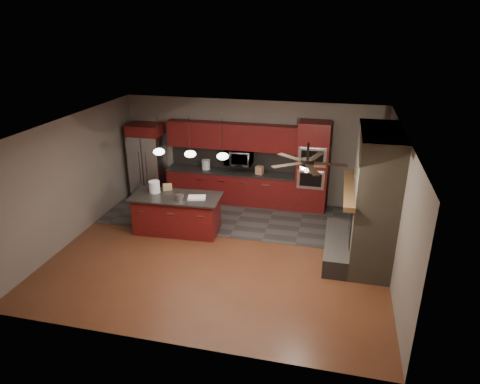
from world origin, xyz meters
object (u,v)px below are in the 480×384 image
(white_bucket, at_px, (154,187))
(cardboard_box, at_px, (167,187))
(refrigerator, at_px, (148,161))
(counter_bucket, at_px, (206,165))
(kitchen_island, at_px, (177,214))
(counter_box, at_px, (260,170))
(paint_tray, at_px, (197,198))
(paint_can, at_px, (180,197))
(microwave, at_px, (239,157))
(oven_tower, at_px, (312,167))

(white_bucket, relative_size, cardboard_box, 1.32)
(refrigerator, xyz_separation_m, counter_bucket, (1.69, 0.08, -0.02))
(kitchen_island, height_order, white_bucket, white_bucket)
(kitchen_island, xyz_separation_m, counter_box, (1.61, 1.99, 0.54))
(white_bucket, bearing_deg, paint_tray, -6.24)
(white_bucket, xyz_separation_m, paint_can, (0.74, -0.28, -0.08))
(microwave, distance_m, refrigerator, 2.62)
(white_bucket, xyz_separation_m, counter_box, (2.18, 1.90, -0.05))
(refrigerator, xyz_separation_m, white_bucket, (1.02, -1.86, 0.01))
(oven_tower, relative_size, microwave, 3.25)
(cardboard_box, bearing_deg, microwave, 26.64)
(oven_tower, bearing_deg, counter_bucket, 179.85)
(microwave, distance_m, cardboard_box, 2.24)
(refrigerator, distance_m, white_bucket, 2.13)
(oven_tower, relative_size, paint_tray, 6.00)
(microwave, bearing_deg, oven_tower, -1.66)
(white_bucket, distance_m, paint_can, 0.79)
(oven_tower, xyz_separation_m, cardboard_box, (-3.33, -1.70, -0.20))
(oven_tower, height_order, white_bucket, oven_tower)
(white_bucket, relative_size, paint_tray, 0.71)
(counter_bucket, bearing_deg, paint_can, -88.27)
(kitchen_island, bearing_deg, counter_box, 48.10)
(refrigerator, distance_m, kitchen_island, 2.59)
(microwave, bearing_deg, kitchen_island, -115.88)
(kitchen_island, xyz_separation_m, counter_bucket, (0.10, 2.04, 0.57))
(microwave, xyz_separation_m, kitchen_island, (-1.02, -2.09, -0.83))
(counter_box, bearing_deg, white_bucket, -124.72)
(kitchen_island, distance_m, paint_can, 0.57)
(kitchen_island, relative_size, counter_bucket, 8.18)
(kitchen_island, height_order, paint_can, paint_can)
(paint_can, bearing_deg, microwave, 69.56)
(oven_tower, xyz_separation_m, refrigerator, (-4.58, -0.07, -0.14))
(microwave, relative_size, refrigerator, 0.35)
(kitchen_island, bearing_deg, microwave, 61.19)
(oven_tower, distance_m, counter_bucket, 2.89)
(refrigerator, relative_size, paint_can, 10.93)
(refrigerator, distance_m, cardboard_box, 2.05)
(paint_can, relative_size, paint_tray, 0.48)
(paint_can, relative_size, counter_box, 0.88)
(refrigerator, relative_size, kitchen_island, 0.98)
(white_bucket, xyz_separation_m, counter_bucket, (0.67, 1.95, -0.03))
(kitchen_island, bearing_deg, refrigerator, 126.04)
(white_bucket, height_order, paint_tray, white_bucket)
(paint_can, bearing_deg, counter_box, 56.41)
(white_bucket, xyz_separation_m, paint_tray, (1.09, -0.12, -0.12))
(oven_tower, xyz_separation_m, white_bucket, (-3.56, -1.94, -0.13))
(counter_bucket, xyz_separation_m, counter_box, (1.51, -0.05, -0.02))
(refrigerator, relative_size, paint_tray, 5.28)
(oven_tower, relative_size, refrigerator, 1.14)
(counter_box, bearing_deg, paint_tray, -104.08)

